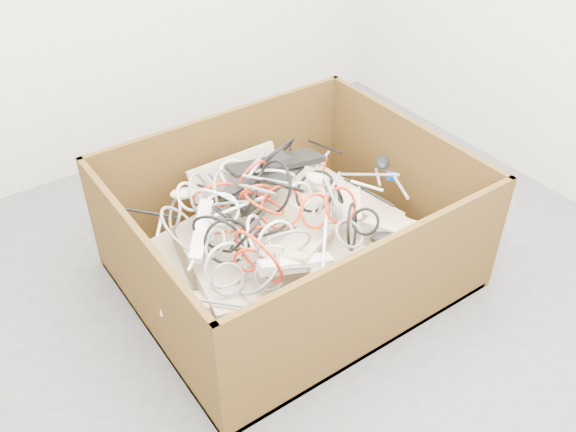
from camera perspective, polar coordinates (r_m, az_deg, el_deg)
ground at (r=2.53m, az=2.24°, el=-8.48°), size 3.00×3.00×0.00m
cardboard_box at (r=2.57m, az=-0.08°, el=-3.27°), size 1.28×1.07×0.56m
keyboard_pile at (r=2.50m, az=0.79°, el=-0.21°), size 1.21×0.95×0.33m
mice_scatter at (r=2.45m, az=1.31°, el=1.12°), size 0.95×0.71×0.21m
power_strip_left at (r=2.34m, az=-7.99°, el=-1.32°), size 0.21×0.24×0.11m
power_strip_right at (r=2.20m, az=0.68°, el=-4.46°), size 0.28×0.12×0.09m
vga_plug at (r=2.69m, az=9.48°, el=3.62°), size 0.06×0.06×0.03m
cable_tangle at (r=2.35m, az=-2.50°, el=0.47°), size 1.05×0.90×0.37m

